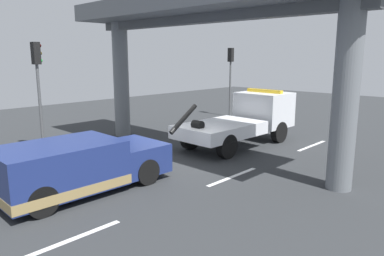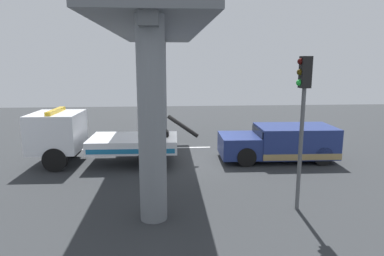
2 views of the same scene
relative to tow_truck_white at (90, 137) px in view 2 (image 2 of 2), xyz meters
The scene contains 8 objects.
ground_plane 4.56m from the tow_truck_white, behind, with size 60.00×40.00×0.10m, color #2D3033.
lane_stripe_west 10.76m from the tow_truck_white, 166.25° to the right, with size 2.60×0.16×0.01m, color silver.
lane_stripe_mid 5.21m from the tow_truck_white, 149.92° to the right, with size 2.60×0.16×0.01m, color silver.
lane_stripe_east 3.24m from the tow_truck_white, 57.62° to the right, with size 2.60×0.16×0.01m, color silver.
tow_truck_white is the anchor object (origin of this frame).
towed_van_green 8.72m from the tow_truck_white, behind, with size 5.25×2.32×1.58m.
overpass_structure 5.26m from the tow_truck_white, behind, with size 3.60×13.25×6.40m.
traffic_light_near 9.34m from the tow_truck_white, 144.17° to the left, with size 0.39×0.32×4.62m.
Camera 2 is at (0.94, 14.76, 4.44)m, focal length 31.45 mm.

